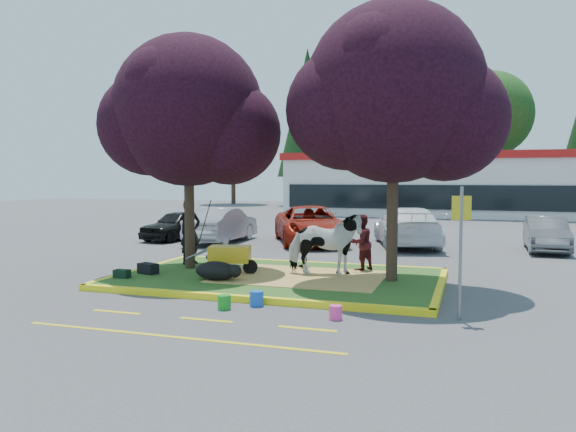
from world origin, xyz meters
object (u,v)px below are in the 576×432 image
(bucket_blue, at_px, (257,298))
(calf, at_px, (216,271))
(cow, at_px, (325,244))
(bucket_green, at_px, (224,302))
(handler, at_px, (190,232))
(sign_post, at_px, (461,238))
(car_black, at_px, (178,225))
(car_silver, at_px, (222,225))
(wheelbarrow, at_px, (230,254))
(bucket_pink, at_px, (336,312))

(bucket_blue, bearing_deg, calf, 135.98)
(cow, height_order, bucket_green, cow)
(handler, xyz_separation_m, sign_post, (7.72, -3.78, 0.47))
(sign_post, height_order, car_black, sign_post)
(car_silver, bearing_deg, car_black, -10.31)
(handler, bearing_deg, bucket_green, -118.60)
(bucket_green, bearing_deg, cow, 72.08)
(sign_post, bearing_deg, wheelbarrow, 146.67)
(handler, distance_m, wheelbarrow, 2.17)
(car_black, bearing_deg, bucket_green, -44.94)
(handler, xyz_separation_m, bucket_pink, (5.48, -4.46, -0.97))
(wheelbarrow, bearing_deg, calf, -98.89)
(car_silver, bearing_deg, bucket_blue, 117.23)
(wheelbarrow, bearing_deg, car_black, 113.27)
(bucket_blue, relative_size, car_black, 0.08)
(calf, xyz_separation_m, bucket_pink, (3.59, -2.26, -0.25))
(calf, xyz_separation_m, car_black, (-6.10, 8.99, 0.25))
(cow, xyz_separation_m, calf, (-2.40, -1.50, -0.59))
(cow, relative_size, car_silver, 0.44)
(bucket_green, bearing_deg, calf, 119.27)
(wheelbarrow, relative_size, car_black, 0.52)
(bucket_green, height_order, car_silver, car_silver)
(bucket_pink, xyz_separation_m, car_silver, (-7.44, 10.88, 0.59))
(handler, xyz_separation_m, wheelbarrow, (1.80, -1.13, -0.45))
(calf, distance_m, handler, 2.99)
(sign_post, bearing_deg, cow, 128.88)
(bucket_green, height_order, bucket_blue, bucket_blue)
(sign_post, height_order, bucket_pink, sign_post)
(wheelbarrow, relative_size, bucket_green, 6.60)
(wheelbarrow, bearing_deg, bucket_pink, -55.98)
(handler, relative_size, sign_post, 0.75)
(bucket_green, distance_m, bucket_pink, 2.37)
(calf, height_order, sign_post, sign_post)
(car_black, xyz_separation_m, car_silver, (2.25, -0.36, 0.09))
(bucket_green, distance_m, car_silver, 11.94)
(car_black, bearing_deg, calf, -44.04)
(sign_post, xyz_separation_m, car_silver, (-9.68, 10.21, -0.85))
(car_black, bearing_deg, cow, -29.58)
(cow, bearing_deg, sign_post, -140.55)
(bucket_green, distance_m, car_black, 13.34)
(handler, height_order, bucket_blue, handler)
(calf, relative_size, bucket_pink, 4.06)
(wheelbarrow, distance_m, bucket_green, 3.52)
(cow, distance_m, sign_post, 4.65)
(wheelbarrow, relative_size, car_silver, 0.44)
(calf, xyz_separation_m, sign_post, (5.84, -1.58, 1.19))
(handler, height_order, sign_post, sign_post)
(cow, distance_m, car_silver, 9.48)
(bucket_green, bearing_deg, wheelbarrow, 112.02)
(bucket_blue, height_order, car_black, car_black)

